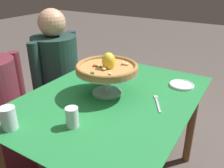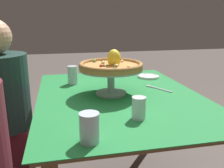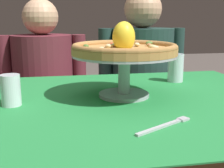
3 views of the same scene
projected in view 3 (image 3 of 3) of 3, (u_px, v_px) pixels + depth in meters
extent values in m
cylinder|color=brown|center=(202.00, 143.00, 1.59)|extent=(0.06, 0.06, 0.71)
cube|color=brown|center=(119.00, 104.00, 1.03)|extent=(1.23, 0.92, 0.02)
cube|color=#237F3D|center=(119.00, 100.00, 1.03)|extent=(1.27, 0.96, 0.00)
cylinder|color=#B7B7C1|center=(124.00, 95.00, 1.08)|extent=(0.19, 0.19, 0.01)
cylinder|color=#B7B7C1|center=(124.00, 75.00, 1.06)|extent=(0.04, 0.04, 0.14)
cylinder|color=#B7B7C1|center=(124.00, 55.00, 1.04)|extent=(0.38, 0.38, 0.01)
cylinder|color=#BC8447|center=(124.00, 51.00, 1.04)|extent=(0.38, 0.38, 0.02)
torus|color=#A6743E|center=(124.00, 47.00, 1.04)|extent=(0.38, 0.38, 0.02)
ellipsoid|color=beige|center=(102.00, 49.00, 0.94)|extent=(0.03, 0.03, 0.01)
ellipsoid|color=#4C7533|center=(114.00, 45.00, 1.08)|extent=(0.02, 0.02, 0.01)
ellipsoid|color=#C63D28|center=(112.00, 44.00, 1.09)|extent=(0.03, 0.02, 0.01)
ellipsoid|color=beige|center=(125.00, 46.00, 1.03)|extent=(0.03, 0.03, 0.01)
ellipsoid|color=beige|center=(155.00, 48.00, 0.96)|extent=(0.03, 0.03, 0.01)
ellipsoid|color=#4C7533|center=(149.00, 43.00, 1.13)|extent=(0.03, 0.03, 0.02)
ellipsoid|color=beige|center=(109.00, 46.00, 1.01)|extent=(0.04, 0.04, 0.02)
ellipsoid|color=#4C7533|center=(86.00, 46.00, 1.02)|extent=(0.03, 0.03, 0.01)
ellipsoid|color=beige|center=(137.00, 44.00, 1.08)|extent=(0.02, 0.03, 0.01)
ellipsoid|color=#996B42|center=(114.00, 46.00, 1.06)|extent=(0.02, 0.02, 0.01)
ellipsoid|color=#C63D28|center=(123.00, 46.00, 1.03)|extent=(0.04, 0.03, 0.02)
ellipsoid|color=tan|center=(152.00, 47.00, 0.99)|extent=(0.03, 0.03, 0.02)
ellipsoid|color=beige|center=(124.00, 46.00, 1.04)|extent=(0.03, 0.03, 0.01)
ellipsoid|color=#996B42|center=(149.00, 45.00, 1.08)|extent=(0.02, 0.02, 0.01)
ellipsoid|color=yellow|center=(124.00, 37.00, 1.01)|extent=(0.11, 0.11, 0.11)
cylinder|color=white|center=(11.00, 90.00, 0.95)|extent=(0.06, 0.06, 0.10)
cylinder|color=silver|center=(11.00, 99.00, 0.96)|extent=(0.06, 0.06, 0.05)
cylinder|color=silver|center=(176.00, 68.00, 1.32)|extent=(0.07, 0.07, 0.13)
cylinder|color=silver|center=(175.00, 76.00, 1.32)|extent=(0.06, 0.06, 0.05)
cube|color=#B7B7C1|center=(160.00, 127.00, 0.76)|extent=(0.16, 0.09, 0.01)
cube|color=#B7B7C1|center=(183.00, 119.00, 0.82)|extent=(0.04, 0.04, 0.01)
cube|color=maroon|center=(47.00, 150.00, 1.82)|extent=(0.28, 0.32, 0.43)
cylinder|color=maroon|center=(44.00, 78.00, 1.71)|extent=(0.34, 0.34, 0.50)
sphere|color=tan|center=(40.00, 17.00, 1.64)|extent=(0.20, 0.20, 0.20)
cylinder|color=maroon|center=(5.00, 73.00, 1.67)|extent=(0.08, 0.08, 0.42)
cylinder|color=maroon|center=(79.00, 70.00, 1.74)|extent=(0.08, 0.08, 0.42)
cube|color=maroon|center=(140.00, 142.00, 1.89)|extent=(0.28, 0.32, 0.47)
cylinder|color=#1E3833|center=(142.00, 69.00, 1.79)|extent=(0.37, 0.37, 0.49)
sphere|color=tan|center=(143.00, 9.00, 1.71)|extent=(0.22, 0.22, 0.22)
cylinder|color=#1E3833|center=(105.00, 64.00, 1.74)|extent=(0.08, 0.08, 0.42)
cylinder|color=#1E3833|center=(177.00, 62.00, 1.82)|extent=(0.08, 0.08, 0.42)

